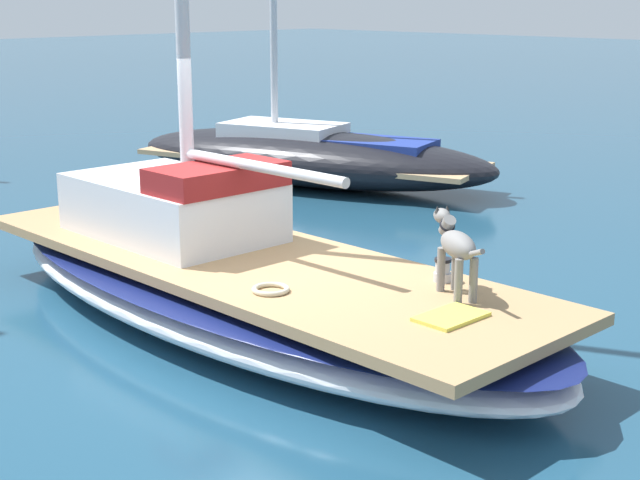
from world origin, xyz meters
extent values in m
plane|color=navy|center=(0.00, 0.00, 0.00)|extent=(120.00, 120.00, 0.00)
ellipsoid|color=white|center=(0.00, 0.00, 0.28)|extent=(2.60, 7.24, 0.56)
ellipsoid|color=navy|center=(0.00, 0.00, 0.46)|extent=(2.62, 7.27, 0.08)
cube|color=tan|center=(0.00, 0.00, 0.61)|extent=(2.15, 6.65, 0.10)
cylinder|color=silver|center=(0.01, -0.20, 1.56)|extent=(0.10, 2.20, 0.10)
cube|color=silver|center=(0.02, 1.20, 0.96)|extent=(1.43, 2.22, 0.60)
cube|color=maroon|center=(0.02, 0.43, 1.38)|extent=(1.34, 0.72, 0.24)
ellipsoid|color=gray|center=(0.43, -2.18, 1.11)|extent=(0.45, 0.56, 0.22)
cylinder|color=gray|center=(0.46, -1.99, 0.85)|extent=(0.07, 0.07, 0.38)
cylinder|color=gray|center=(0.57, -2.05, 0.85)|extent=(0.07, 0.07, 0.38)
cylinder|color=gray|center=(0.28, -2.31, 0.85)|extent=(0.07, 0.07, 0.38)
cylinder|color=gray|center=(0.39, -2.37, 0.85)|extent=(0.07, 0.07, 0.38)
cylinder|color=gray|center=(0.54, -1.98, 1.22)|extent=(0.19, 0.22, 0.19)
ellipsoid|color=gray|center=(0.60, -1.87, 1.27)|extent=(0.22, 0.26, 0.13)
cone|color=#2A2929|center=(0.56, -1.85, 1.33)|extent=(0.05, 0.05, 0.06)
cone|color=#2A2929|center=(0.64, -1.89, 1.33)|extent=(0.05, 0.05, 0.06)
torus|color=black|center=(0.54, -1.98, 1.22)|extent=(0.18, 0.17, 0.10)
cylinder|color=gray|center=(0.25, -2.49, 1.14)|extent=(0.15, 0.21, 0.12)
cylinder|color=#B7B7BC|center=(0.69, -1.83, 0.70)|extent=(0.16, 0.16, 0.08)
cylinder|color=#B7B7BC|center=(0.69, -1.83, 0.79)|extent=(0.13, 0.13, 0.10)
cylinder|color=black|center=(0.69, -1.83, 0.86)|extent=(0.15, 0.15, 0.03)
torus|color=beige|center=(-0.58, -0.99, 0.68)|extent=(0.32, 0.32, 0.04)
cube|color=#D8D14C|center=(-0.04, -2.48, 0.68)|extent=(0.57, 0.37, 0.03)
ellipsoid|color=black|center=(5.26, 4.51, 0.45)|extent=(3.92, 6.93, 0.91)
cube|color=tan|center=(5.26, 4.51, 0.45)|extent=(3.33, 6.17, 0.08)
cube|color=silver|center=(5.12, 4.98, 0.75)|extent=(1.67, 2.23, 0.52)
cube|color=navy|center=(5.60, 3.40, 0.67)|extent=(1.57, 2.20, 0.36)
camera|label=1|loc=(-5.64, -6.62, 3.09)|focal=52.52mm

